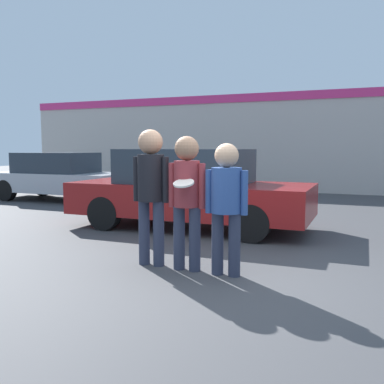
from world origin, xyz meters
The scene contains 8 objects.
ground_plane centered at (0.00, 0.00, 0.00)m, with size 56.00×56.00×0.00m, color #3F3F42.
storefront_building centered at (0.00, 10.81, 1.82)m, with size 24.00×0.22×3.57m.
person_left centered at (-0.91, 0.25, 1.11)m, with size 0.53×0.36×1.83m.
person_middle_with_frisbee centered at (-0.37, 0.21, 1.04)m, with size 0.50×0.54×1.74m.
person_right centered at (0.17, 0.18, 0.98)m, with size 0.54×0.37×1.65m.
parked_car_near centered at (-1.49, 2.96, 0.78)m, with size 4.69×1.89×1.56m.
parked_car_far centered at (-6.94, 5.68, 0.72)m, with size 4.30×1.79×1.44m.
shrub centered at (-4.00, 10.15, 0.47)m, with size 0.93×0.93×0.93m.
Camera 1 is at (1.76, -4.81, 1.59)m, focal length 40.00 mm.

